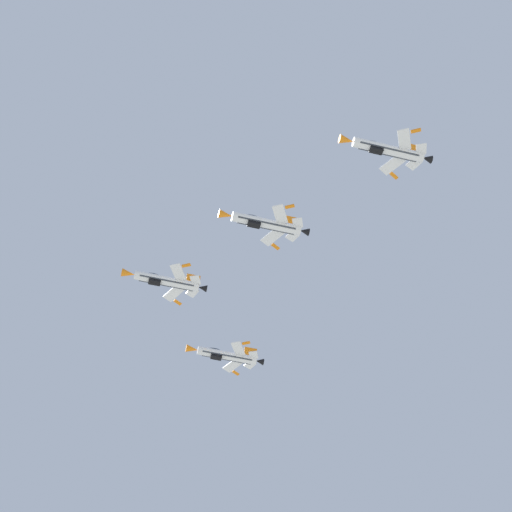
# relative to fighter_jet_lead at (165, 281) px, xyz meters

# --- Properties ---
(fighter_jet_lead) EXTENTS (15.85, 10.41, 4.38)m
(fighter_jet_lead) POSITION_rel_fighter_jet_lead_xyz_m (0.00, 0.00, 0.00)
(fighter_jet_lead) COLOR white
(fighter_jet_left_wing) EXTENTS (15.85, 10.34, 4.39)m
(fighter_jet_left_wing) POSITION_rel_fighter_jet_lead_xyz_m (17.85, -14.43, -2.21)
(fighter_jet_left_wing) COLOR white
(fighter_jet_right_wing) EXTENTS (15.85, 10.39, 4.38)m
(fighter_jet_right_wing) POSITION_rel_fighter_jet_lead_xyz_m (11.24, 18.56, 0.42)
(fighter_jet_right_wing) COLOR white
(fighter_jet_left_outer) EXTENTS (15.85, 10.30, 4.38)m
(fighter_jet_left_outer) POSITION_rel_fighter_jet_lead_xyz_m (37.32, -27.61, 0.30)
(fighter_jet_left_outer) COLOR white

